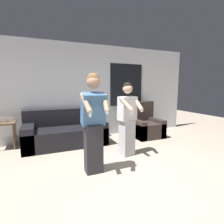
% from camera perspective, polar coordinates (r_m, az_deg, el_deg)
% --- Properties ---
extents(ground_plane, '(14.00, 14.00, 0.00)m').
position_cam_1_polar(ground_plane, '(2.90, 7.02, -22.83)').
color(ground_plane, tan).
extents(wall_back, '(6.89, 0.07, 2.70)m').
position_cam_1_polar(wall_back, '(5.18, -8.52, 6.61)').
color(wall_back, silver).
rests_on(wall_back, ground_plane).
extents(couch, '(2.01, 0.95, 0.90)m').
position_cam_1_polar(couch, '(4.71, -14.97, -6.61)').
color(couch, black).
rests_on(couch, ground_plane).
extents(armchair, '(0.83, 0.86, 1.04)m').
position_cam_1_polar(armchair, '(5.41, 10.73, -4.39)').
color(armchair, '#332823').
rests_on(armchair, ground_plane).
extents(side_table, '(0.56, 0.39, 0.80)m').
position_cam_1_polar(side_table, '(4.93, -32.07, -4.08)').
color(side_table, brown).
rests_on(side_table, ground_plane).
extents(person_left, '(0.46, 0.50, 1.72)m').
position_cam_1_polar(person_left, '(2.97, -6.06, -3.55)').
color(person_left, '#28282D').
rests_on(person_left, ground_plane).
extents(person_right, '(0.46, 0.51, 1.59)m').
position_cam_1_polar(person_right, '(3.76, 5.03, -2.27)').
color(person_right, '#B2B2B7').
rests_on(person_right, ground_plane).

